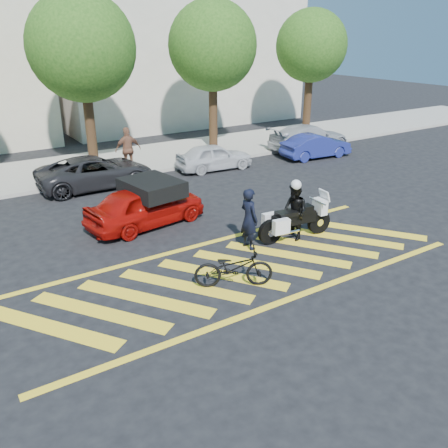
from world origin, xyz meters
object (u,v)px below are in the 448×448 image
officer_bike (249,219)px  officer_moto (294,212)px  bicycle (234,268)px  red_convertible (146,206)px  police_motorcycle (294,220)px  parked_mid_right (214,157)px  parked_right (316,146)px  parked_far_right (309,138)px  parked_mid_left (95,172)px

officer_bike → officer_moto: (1.53, -0.21, -0.04)m
bicycle → red_convertible: red_convertible is taller
officer_moto → red_convertible: bearing=-129.9°
officer_bike → police_motorcycle: (1.55, -0.21, -0.30)m
red_convertible → parked_mid_right: 6.98m
red_convertible → parked_right: (10.75, 3.60, -0.09)m
parked_right → police_motorcycle: bearing=138.8°
officer_moto → parked_far_right: officer_moto is taller
officer_bike → parked_right: officer_bike is taller
officer_moto → parked_right: officer_moto is taller
red_convertible → parked_mid_right: red_convertible is taller
officer_bike → police_motorcycle: bearing=-101.3°
officer_bike → officer_moto: size_ratio=1.05×
police_motorcycle → parked_right: size_ratio=0.71×
parked_mid_left → parked_right: 10.87m
parked_mid_right → parked_right: bearing=-94.2°
officer_bike → parked_right: (8.95, 6.82, -0.32)m
officer_bike → parked_far_right: 12.75m
red_convertible → parked_mid_left: (-0.05, 4.84, -0.04)m
bicycle → officer_moto: (3.15, 1.42, 0.36)m
bicycle → parked_mid_right: size_ratio=0.56×
officer_bike → parked_mid_right: size_ratio=0.52×
bicycle → parked_right: (10.57, 8.45, 0.08)m
parked_mid_left → parked_mid_right: (5.40, -0.36, -0.04)m
red_convertible → parked_right: red_convertible is taller
parked_far_right → officer_moto: bearing=137.0°
police_motorcycle → parked_right: 10.21m
parked_mid_left → parked_right: bearing=-95.9°
officer_bike → parked_mid_left: size_ratio=0.40×
parked_mid_left → parked_far_right: size_ratio=1.00×
bicycle → police_motorcycle: bearing=-38.2°
bicycle → officer_moto: 3.47m
parked_right → parked_far_right: (0.80, 1.40, 0.08)m
police_motorcycle → parked_mid_right: size_ratio=0.73×
parked_mid_right → parked_far_right: parked_far_right is taller
officer_bike → bicycle: officer_bike is taller
parked_right → parked_far_right: bearing=-24.4°
police_motorcycle → parked_mid_left: parked_mid_left is taller
officer_bike → officer_moto: 1.54m
officer_bike → officer_moto: officer_bike is taller
parked_mid_right → parked_far_right: (6.20, 0.52, 0.07)m
officer_moto → parked_far_right: 11.78m
bicycle → parked_right: bearing=-23.8°
parked_mid_right → parked_right: parked_mid_right is taller
parked_mid_left → bicycle: bearing=-178.1°
parked_mid_right → parked_far_right: bearing=-80.1°
parked_mid_right → red_convertible: bearing=135.0°
bicycle → parked_right: size_ratio=0.54×
police_motorcycle → officer_moto: bearing=-160.2°
bicycle → parked_far_right: 15.04m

